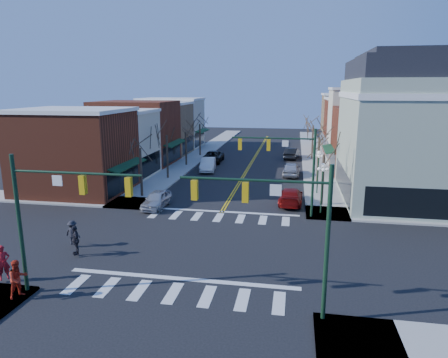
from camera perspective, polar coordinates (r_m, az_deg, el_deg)
The scene contains 36 objects.
ground at distance 26.80m, azimuth -3.33°, elevation -9.65°, with size 160.00×160.00×0.00m, color black.
sidewalk_left at distance 47.52m, azimuth -8.04°, elevation 0.40°, with size 3.50×70.00×0.15m, color #9E9B93.
sidewalk_right at distance 45.31m, azimuth 13.51°, elevation -0.45°, with size 3.50×70.00×0.15m, color #9E9B93.
bldg_left_brick_a at distance 42.15m, azimuth -20.51°, elevation 3.54°, with size 10.00×8.50×8.00m, color maroon.
bldg_left_stucco_a at distance 48.94m, azimuth -15.92°, elevation 4.77°, with size 10.00×7.00×7.50m, color beige.
bldg_left_brick_b at distance 56.12m, azimuth -12.40°, elevation 6.46°, with size 10.00×9.00×8.50m, color maroon.
bldg_left_tan at distance 63.82m, azimuth -9.57°, elevation 7.02°, with size 10.00×7.50×7.80m, color #9C7C56.
bldg_left_stucco_b at distance 71.11m, azimuth -7.48°, elevation 7.84°, with size 10.00×8.00×8.20m, color beige.
bldg_right_brick_a at distance 51.12m, azimuth 20.98°, elevation 5.02°, with size 10.00×8.50×8.00m, color maroon.
bldg_right_stucco at distance 58.60m, azimuth 19.69°, elevation 7.01°, with size 10.00×7.00×10.00m, color beige.
bldg_right_brick_b at distance 66.04m, azimuth 18.60°, elevation 7.03°, with size 10.00×8.00×8.50m, color maroon.
bldg_right_tan at distance 73.92m, azimuth 17.74°, elevation 7.84°, with size 10.00×8.00×9.00m, color #9C7C56.
victorian_corner at distance 40.16m, azimuth 25.61°, elevation 6.49°, with size 12.25×14.25×13.30m.
traffic_mast_near_left at distance 20.93m, azimuth -23.39°, elevation -3.61°, with size 6.60×0.28×7.20m.
traffic_mast_near_right at distance 17.56m, azimuth 8.65°, elevation -5.73°, with size 6.60×0.28×7.20m.
traffic_mast_far_right at distance 31.94m, azimuth 9.42°, elevation 2.71°, with size 6.60×0.28×7.20m.
lamppost_corner at distance 33.45m, azimuth 13.88°, elevation -0.09°, with size 0.36×0.36×4.33m.
lamppost_midblock at distance 39.80m, azimuth 13.32°, elevation 1.98°, with size 0.36×0.36×4.33m.
tree_left_a at distance 38.65m, azimuth -11.76°, elevation 0.86°, with size 0.24×0.24×4.76m, color #382B21.
tree_left_b at distance 46.01m, azimuth -8.10°, elevation 3.09°, with size 0.24×0.24×5.04m, color #382B21.
tree_left_c at distance 53.60m, azimuth -5.45°, elevation 4.28°, with size 0.24×0.24×4.55m, color #382B21.
tree_left_d at distance 61.25m, azimuth -3.45°, elevation 5.56°, with size 0.24×0.24×4.90m, color #382B21.
tree_right_a at distance 36.04m, azimuth 13.91°, elevation -0.23°, with size 0.24×0.24×4.62m, color #382B21.
tree_right_b at distance 43.81m, azimuth 13.29°, elevation 2.47°, with size 0.24×0.24×5.18m, color #382B21.
tree_right_c at distance 51.72m, azimuth 12.84°, elevation 3.86°, with size 0.24×0.24×4.83m, color #382B21.
tree_right_d at distance 59.62m, azimuth 12.51°, elevation 5.11°, with size 0.24×0.24×4.97m, color #382B21.
car_left_near at distance 35.44m, azimuth -9.60°, elevation -2.90°, with size 1.71×4.25×1.45m, color #BCBDC2.
car_left_mid at distance 50.26m, azimuth -2.32°, elevation 2.07°, with size 1.73×4.97×1.64m, color silver.
car_left_far at distance 56.06m, azimuth -1.64°, elevation 3.16°, with size 2.57×5.57×1.55m, color black.
car_right_near at distance 36.48m, azimuth 9.52°, elevation -2.44°, with size 2.03×4.99×1.45m, color maroon.
car_right_mid at distance 48.11m, azimuth 9.62°, elevation 1.40°, with size 1.93×4.80×1.63m, color #B6B6BB.
car_right_far at distance 59.78m, azimuth 9.66°, elevation 3.64°, with size 1.72×4.93×1.62m, color black.
pedestrian_red_a at distance 24.90m, azimuth -29.04°, elevation -10.41°, with size 0.70×0.46×1.92m, color #AB121A.
pedestrian_red_b at distance 22.61m, azimuth -27.36°, elevation -12.53°, with size 0.94×0.73×1.93m, color red.
pedestrian_dark_a at distance 26.63m, azimuth -20.46°, elevation -8.15°, with size 1.09×0.45×1.86m, color black.
pedestrian_dark_b at distance 28.24m, azimuth -20.81°, elevation -7.18°, with size 1.07×0.62×1.66m, color black.
Camera 1 is at (5.84, -24.05, 10.29)m, focal length 32.00 mm.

